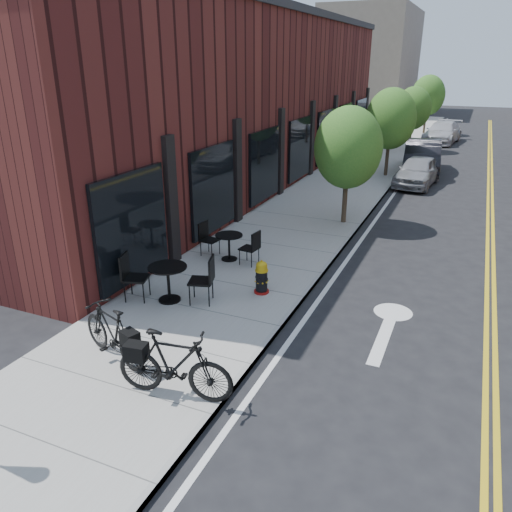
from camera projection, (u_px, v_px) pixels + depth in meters
The scene contains 16 objects.
ground at pixel (251, 369), 9.08m from camera, with size 120.00×120.00×0.00m, color black.
sidewalk_near at pixel (313, 211), 18.32m from camera, with size 4.00×70.00×0.12m, color #9E9B93.
building_near at pixel (246, 102), 22.14m from camera, with size 5.00×28.00×7.00m, color #411615.
bg_building_left at pixel (371, 62), 51.11m from camera, with size 8.00×14.00×10.00m, color #726656.
tree_near_a at pixel (348, 148), 16.01m from camera, with size 2.20×2.20×3.81m.
tree_near_b at pixel (391, 119), 22.78m from camera, with size 2.30×2.30×3.98m.
tree_near_c at pixel (413, 108), 29.67m from camera, with size 2.10×2.10×3.67m.
tree_near_d at pixel (428, 95), 36.39m from camera, with size 2.40×2.40×4.11m.
fire_hydrant at pixel (262, 277), 11.66m from camera, with size 0.42×0.42×0.82m.
bicycle_left at pixel (112, 333), 9.01m from camera, with size 0.51×1.80×1.08m, color black.
bicycle_right at pixel (174, 365), 7.95m from camera, with size 0.56×1.98×1.19m, color black.
bistro_set_b at pixel (168, 278), 11.22m from camera, with size 2.07×1.09×1.09m.
bistro_set_c at pixel (229, 243), 13.57m from camera, with size 1.77×0.84×0.94m.
parked_car_a at pixel (418, 171), 22.05m from camera, with size 1.53×3.80×1.30m, color #93959B.
parked_car_b at pixel (422, 157), 24.53m from camera, with size 1.67×4.78×1.57m, color black.
parked_car_c at pixel (442, 132), 33.35m from camera, with size 1.93×4.74×1.37m, color silver.
Camera 1 is at (3.15, -7.00, 5.26)m, focal length 35.00 mm.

